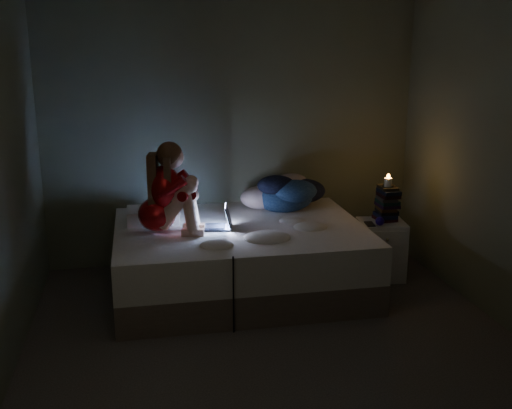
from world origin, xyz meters
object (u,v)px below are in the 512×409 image
object	(u,v)px
woman	(156,188)
laptop	(213,216)
nightstand	(381,250)
bed	(240,258)
phone	(372,225)
candle	(388,184)

from	to	relation	value
woman	laptop	bearing A→B (deg)	14.29
laptop	nightstand	size ratio (longest dim) A/B	0.57
bed	nightstand	bearing A→B (deg)	0.80
nightstand	phone	world-z (taller)	phone
laptop	phone	distance (m)	1.43
nightstand	candle	xyz separation A→B (m)	(0.06, 0.05, 0.61)
nightstand	phone	xyz separation A→B (m)	(-0.14, -0.09, 0.28)
nightstand	phone	bearing A→B (deg)	-139.82
bed	nightstand	xyz separation A→B (m)	(1.33, 0.02, -0.02)
candle	phone	xyz separation A→B (m)	(-0.19, -0.14, -0.33)
bed	phone	xyz separation A→B (m)	(1.19, -0.07, 0.26)
laptop	woman	bearing A→B (deg)	-164.71
woman	candle	xyz separation A→B (m)	(2.09, 0.14, -0.09)
woman	bed	bearing A→B (deg)	14.91
laptop	candle	distance (m)	1.63
laptop	candle	bearing A→B (deg)	13.65
bed	candle	world-z (taller)	candle
laptop	bed	bearing A→B (deg)	17.15
candle	woman	bearing A→B (deg)	-176.09
bed	candle	xyz separation A→B (m)	(1.38, 0.07, 0.59)
bed	candle	bearing A→B (deg)	2.94
bed	woman	bearing A→B (deg)	-174.19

